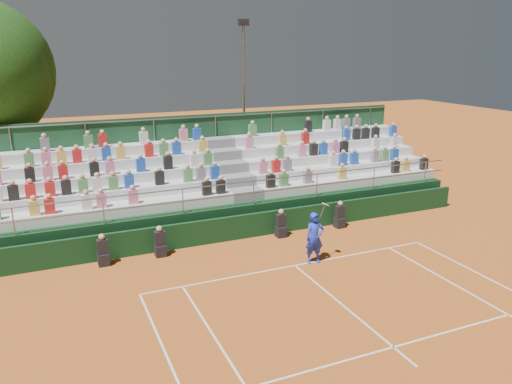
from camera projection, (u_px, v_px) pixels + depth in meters
name	position (u px, v px, depth m)	size (l,w,h in m)	color
ground	(295.00, 266.00, 17.75)	(90.00, 90.00, 0.00)	#B6591E
courtside_wall	(259.00, 224.00, 20.43)	(20.00, 0.15, 1.00)	black
line_officials	(228.00, 234.00, 19.47)	(10.23, 0.40, 1.19)	black
grandstand	(231.00, 191.00, 23.12)	(20.00, 5.20, 4.40)	black
tennis_player	(315.00, 238.00, 17.76)	(0.89, 0.51, 2.22)	#1B31CB
floodlight_mast	(244.00, 89.00, 28.68)	(0.60, 0.25, 8.98)	gray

